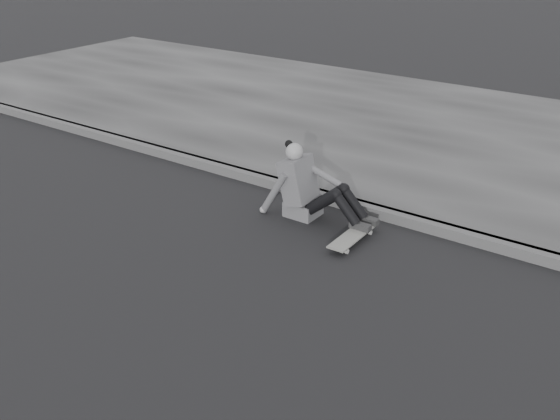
% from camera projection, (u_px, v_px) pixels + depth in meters
% --- Properties ---
extents(ground, '(80.00, 80.00, 0.00)m').
position_uv_depth(ground, '(395.00, 391.00, 4.62)').
color(ground, black).
rests_on(ground, ground).
extents(curb, '(24.00, 0.16, 0.12)m').
position_uv_depth(curb, '(503.00, 246.00, 6.50)').
color(curb, '#484848').
rests_on(curb, ground).
extents(skateboard, '(0.20, 0.78, 0.09)m').
position_uv_depth(skateboard, '(353.00, 236.00, 6.68)').
color(skateboard, '#A8A8A2').
rests_on(skateboard, ground).
extents(seated_woman, '(1.38, 0.46, 0.88)m').
position_uv_depth(seated_woman, '(308.00, 188.00, 7.12)').
color(seated_woman, '#525154').
rests_on(seated_woman, ground).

